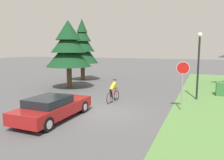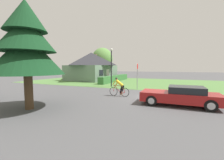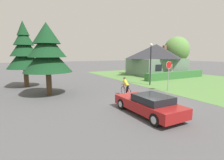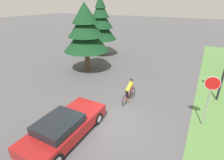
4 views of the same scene
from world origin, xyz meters
The scene contains 6 objects.
ground_plane centered at (0.00, 0.00, 0.00)m, with size 140.00×140.00×0.00m, color #515154.
sedan_left_lane centered at (-1.54, -1.92, 0.60)m, with size 1.88×4.47×1.19m.
cyclist centered at (-0.17, 2.57, 0.73)m, with size 0.44×1.75×1.52m.
stop_sign centered at (4.20, 2.16, 1.96)m, with size 0.69×0.07×2.78m.
conifer_tall_near centered at (-5.73, 5.87, 3.65)m, with size 3.94×3.94×5.97m.
conifer_tall_far centered at (-7.23, 10.81, 3.78)m, with size 3.52×3.52×6.76m.
Camera 4 is at (3.50, -6.64, 5.98)m, focal length 28.00 mm.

